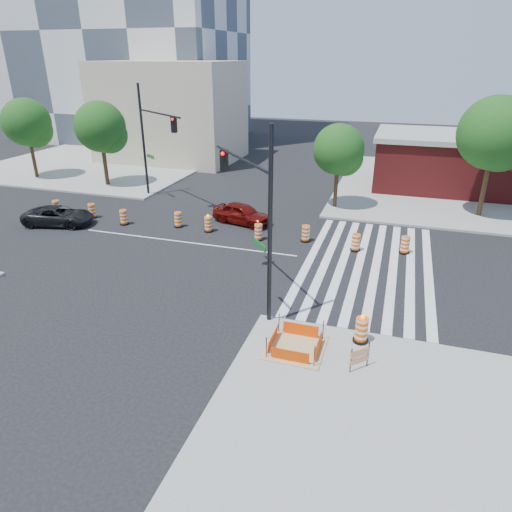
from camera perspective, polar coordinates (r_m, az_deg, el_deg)
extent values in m
plane|color=black|center=(28.33, -8.79, 1.72)|extent=(120.00, 120.00, 0.00)
cube|color=gray|center=(43.12, 25.33, 7.51)|extent=(22.00, 22.00, 0.15)
cube|color=gray|center=(52.19, -18.21, 11.10)|extent=(22.00, 22.00, 0.15)
cube|color=silver|center=(26.00, 6.86, -0.22)|extent=(0.45, 13.50, 0.01)
cube|color=silver|center=(25.87, 8.81, -0.46)|extent=(0.45, 13.50, 0.01)
cube|color=silver|center=(25.77, 10.78, -0.71)|extent=(0.45, 13.50, 0.01)
cube|color=silver|center=(25.70, 12.76, -0.96)|extent=(0.45, 13.50, 0.01)
cube|color=silver|center=(25.66, 14.75, -1.21)|extent=(0.45, 13.50, 0.01)
cube|color=silver|center=(25.66, 16.75, -1.45)|extent=(0.45, 13.50, 0.01)
cube|color=silver|center=(25.69, 18.74, -1.70)|extent=(0.45, 13.50, 0.01)
cube|color=silver|center=(25.74, 20.73, -1.94)|extent=(0.45, 13.50, 0.01)
cube|color=silver|center=(28.33, -8.79, 1.73)|extent=(14.00, 0.12, 0.01)
cube|color=tan|center=(17.99, 4.93, -11.39)|extent=(2.20, 2.20, 0.05)
cube|color=#E84204|center=(17.12, 4.25, -12.37)|extent=(1.44, 0.02, 0.55)
cube|color=#E84204|center=(18.58, 5.59, -9.22)|extent=(1.44, 0.02, 0.55)
cube|color=#E84204|center=(18.02, 2.12, -10.27)|extent=(0.02, 1.44, 0.55)
cube|color=#E84204|center=(17.71, 7.84, -11.18)|extent=(0.02, 1.44, 0.55)
cylinder|color=black|center=(17.20, 1.30, -11.39)|extent=(0.04, 0.04, 0.90)
cylinder|color=black|center=(16.89, 7.31, -12.38)|extent=(0.04, 0.04, 0.90)
cylinder|color=black|center=(18.65, 2.89, -8.34)|extent=(0.04, 0.04, 0.90)
cylinder|color=black|center=(18.36, 8.39, -9.18)|extent=(0.04, 0.04, 0.90)
cube|color=maroon|center=(42.68, 25.81, 10.10)|extent=(16.00, 8.00, 4.20)
cube|color=gray|center=(42.28, 26.37, 13.11)|extent=(16.50, 8.50, 0.40)
cube|color=#BEB291|center=(51.66, -10.60, 17.29)|extent=(14.00, 10.00, 10.00)
imported|color=#560A07|center=(31.01, -1.76, 5.34)|extent=(4.39, 2.60, 1.40)
imported|color=black|center=(33.47, -23.47, 4.63)|extent=(4.93, 3.08, 1.27)
cylinder|color=black|center=(17.94, 1.76, 3.25)|extent=(0.18, 0.18, 8.14)
cylinder|color=black|center=(20.02, -1.93, 12.10)|extent=(4.10, 4.68, 0.12)
cube|color=black|center=(22.08, -4.00, 11.82)|extent=(0.33, 0.28, 1.02)
sphere|color=#FF0C0C|center=(21.85, -4.20, 12.64)|extent=(0.18, 0.18, 0.18)
cube|color=#0C591E|center=(19.17, 0.44, 1.39)|extent=(0.83, 0.95, 0.25)
cylinder|color=black|center=(37.83, -13.90, 13.82)|extent=(0.19, 0.19, 8.49)
cylinder|color=black|center=(34.64, -12.06, 17.03)|extent=(5.25, 3.80, 0.13)
cube|color=black|center=(32.71, -10.23, 15.86)|extent=(0.34, 0.30, 1.06)
sphere|color=#FF0C0C|center=(32.51, -10.43, 16.46)|extent=(0.19, 0.19, 0.19)
cube|color=#0C591E|center=(37.06, -13.06, 12.03)|extent=(1.06, 0.77, 0.27)
cylinder|color=black|center=(18.77, 12.91, -10.22)|extent=(0.62, 0.62, 0.10)
cylinder|color=#FD5705|center=(18.49, 13.05, -8.90)|extent=(0.49, 0.49, 0.98)
sphere|color=#FF990C|center=(18.20, 13.22, -7.40)|extent=(0.16, 0.16, 0.16)
cube|color=#FD5705|center=(16.92, 12.88, -11.69)|extent=(0.64, 0.63, 0.28)
cube|color=#FD5705|center=(17.11, 12.78, -12.58)|extent=(0.64, 0.63, 0.22)
cylinder|color=black|center=(16.83, 11.78, -12.65)|extent=(0.04, 0.04, 1.01)
cylinder|color=black|center=(17.25, 13.83, -11.85)|extent=(0.04, 0.04, 1.01)
cylinder|color=#382314|center=(47.36, -26.13, 11.38)|extent=(0.31, 0.31, 4.49)
sphere|color=#1E4C15|center=(46.95, -26.76, 14.70)|extent=(4.21, 4.21, 4.21)
sphere|color=#1E4C15|center=(46.91, -25.92, 13.96)|extent=(3.09, 3.09, 3.09)
sphere|color=#1E4C15|center=(47.13, -27.18, 14.12)|extent=(2.80, 2.80, 2.80)
cylinder|color=#382314|center=(42.12, -18.39, 11.29)|extent=(0.34, 0.34, 4.49)
sphere|color=#1E4C15|center=(41.66, -18.90, 15.05)|extent=(4.21, 4.21, 4.21)
sphere|color=#1E4C15|center=(41.71, -17.89, 14.20)|extent=(3.09, 3.09, 3.09)
sphere|color=#1E4C15|center=(41.80, -19.49, 14.41)|extent=(2.81, 2.81, 2.81)
cylinder|color=#382314|center=(34.42, 9.99, 9.02)|extent=(0.28, 0.28, 3.88)
sphere|color=#1E4C15|center=(33.89, 10.29, 12.98)|extent=(3.64, 3.64, 3.64)
sphere|color=#1E4C15|center=(34.21, 11.02, 11.99)|extent=(2.67, 2.67, 2.67)
sphere|color=#1E4C15|center=(33.84, 9.59, 12.38)|extent=(2.43, 2.43, 2.43)
cylinder|color=#382314|center=(35.45, 26.75, 8.35)|extent=(0.32, 0.32, 5.17)
sphere|color=#1E4C15|center=(34.87, 27.75, 13.44)|extent=(4.85, 4.85, 4.85)
sphere|color=#1E4C15|center=(35.37, 28.24, 12.11)|extent=(3.56, 3.56, 3.56)
sphere|color=#1E4C15|center=(34.68, 26.97, 12.72)|extent=(3.23, 3.23, 3.23)
cylinder|color=black|center=(36.03, -23.55, 4.90)|extent=(0.60, 0.60, 0.10)
cylinder|color=#FD5705|center=(35.88, -23.68, 5.65)|extent=(0.48, 0.48, 0.95)
cylinder|color=black|center=(34.28, -19.71, 4.60)|extent=(0.60, 0.60, 0.10)
cylinder|color=#FD5705|center=(34.13, -19.82, 5.40)|extent=(0.48, 0.48, 0.95)
cylinder|color=black|center=(32.25, -16.12, 3.90)|extent=(0.60, 0.60, 0.10)
cylinder|color=#FD5705|center=(32.09, -16.22, 4.74)|extent=(0.48, 0.48, 0.95)
cylinder|color=black|center=(30.96, -9.65, 3.70)|extent=(0.60, 0.60, 0.10)
cylinder|color=#FD5705|center=(30.80, -9.71, 4.57)|extent=(0.48, 0.48, 0.95)
cylinder|color=black|center=(29.86, -5.94, 3.16)|extent=(0.60, 0.60, 0.10)
cylinder|color=#FD5705|center=(29.69, -5.98, 4.06)|extent=(0.48, 0.48, 0.95)
sphere|color=#FF990C|center=(29.51, -6.02, 5.06)|extent=(0.16, 0.16, 0.16)
cylinder|color=black|center=(28.35, 0.31, 2.14)|extent=(0.60, 0.60, 0.10)
cylinder|color=#FD5705|center=(28.17, 0.31, 3.09)|extent=(0.48, 0.48, 0.95)
cylinder|color=black|center=(28.29, 6.18, 1.94)|extent=(0.60, 0.60, 0.10)
cylinder|color=#FD5705|center=(28.10, 6.23, 2.89)|extent=(0.48, 0.48, 0.95)
cylinder|color=black|center=(27.39, 12.28, 0.76)|extent=(0.60, 0.60, 0.10)
cylinder|color=#FD5705|center=(27.20, 12.37, 1.73)|extent=(0.48, 0.48, 0.95)
cylinder|color=black|center=(27.78, 18.01, 0.44)|extent=(0.60, 0.60, 0.10)
cylinder|color=#FD5705|center=(27.59, 18.14, 1.40)|extent=(0.48, 0.48, 0.95)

